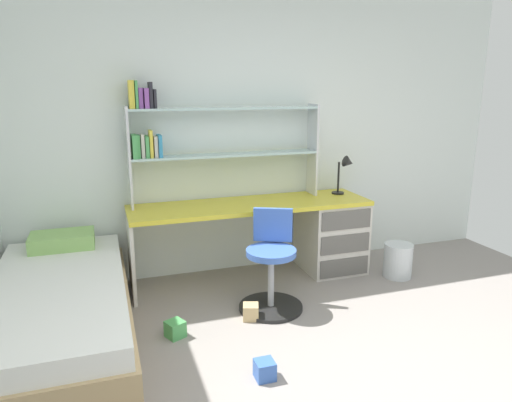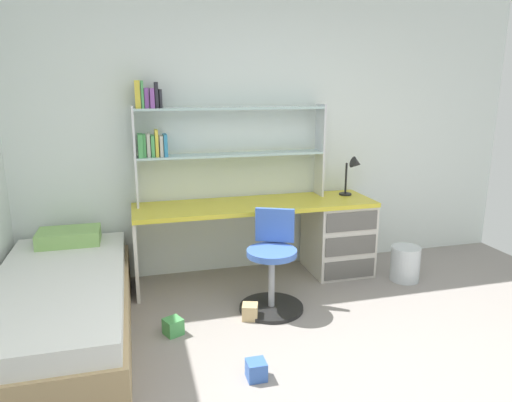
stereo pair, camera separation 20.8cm
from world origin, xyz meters
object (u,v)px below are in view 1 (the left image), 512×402
waste_bin (398,260)px  toy_block_natural_1 (251,312)px  desk (310,230)px  toy_block_green_2 (175,329)px  desk_lamp (346,169)px  bed_platform (60,314)px  toy_block_blue_0 (265,370)px  bookshelf_hutch (199,134)px  swivel_chair (271,271)px

waste_bin → toy_block_natural_1: bearing=-167.3°
desk → toy_block_green_2: (-1.45, -0.83, -0.35)m
desk → toy_block_natural_1: 1.19m
desk → toy_block_natural_1: (-0.85, -0.75, -0.35)m
desk → desk_lamp: bearing=8.3°
bed_platform → toy_block_natural_1: 1.38m
desk → toy_block_blue_0: desk is taller
waste_bin → toy_block_green_2: 2.23m
bookshelf_hutch → toy_block_green_2: (-0.43, -1.02, -1.30)m
bookshelf_hutch → toy_block_natural_1: (0.17, -0.94, -1.30)m
bed_platform → toy_block_green_2: size_ratio=16.81×
desk_lamp → toy_block_blue_0: desk_lamp is taller
toy_block_blue_0 → bed_platform: bearing=146.3°
bookshelf_hutch → toy_block_blue_0: bookshelf_hutch is taller
waste_bin → toy_block_blue_0: waste_bin is taller
toy_block_natural_1 → bookshelf_hutch: bearing=100.4°
swivel_chair → toy_block_blue_0: bearing=-112.6°
bed_platform → toy_block_blue_0: bed_platform is taller
desk → toy_block_natural_1: size_ratio=18.41×
bookshelf_hutch → toy_block_blue_0: 2.13m
desk_lamp → waste_bin: 1.00m
toy_block_natural_1 → swivel_chair: bearing=32.4°
bookshelf_hutch → waste_bin: bearing=-18.3°
swivel_chair → toy_block_natural_1: swivel_chair is taller
waste_bin → toy_block_natural_1: size_ratio=2.71×
bookshelf_hutch → swivel_chair: size_ratio=2.18×
swivel_chair → toy_block_green_2: (-0.82, -0.22, -0.26)m
bookshelf_hutch → toy_block_natural_1: bookshelf_hutch is taller
desk → waste_bin: 0.87m
bed_platform → toy_block_green_2: 0.80m
desk_lamp → waste_bin: bearing=-53.1°
desk_lamp → toy_block_green_2: bearing=-154.2°
bookshelf_hutch → bed_platform: bookshelf_hutch is taller
desk_lamp → bookshelf_hutch: bearing=174.9°
bookshelf_hutch → desk_lamp: 1.47m
bookshelf_hutch → waste_bin: (1.76, -0.58, -1.19)m
swivel_chair → bed_platform: bearing=-177.0°
desk_lamp → bed_platform: 2.82m
waste_bin → bed_platform: bearing=-174.2°
desk → swivel_chair: bearing=-135.6°
bed_platform → toy_block_blue_0: (1.22, -0.81, -0.18)m
desk → desk_lamp: (0.40, 0.06, 0.57)m
desk → toy_block_natural_1: desk is taller
waste_bin → desk_lamp: bearing=126.9°
waste_bin → toy_block_natural_1: waste_bin is taller
swivel_chair → bed_platform: (-1.59, -0.08, -0.08)m
toy_block_blue_0 → desk: bearing=56.5°
bookshelf_hutch → swivel_chair: bearing=-63.8°
bookshelf_hutch → bed_platform: (-1.20, -0.88, -1.12)m
bed_platform → waste_bin: 2.97m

